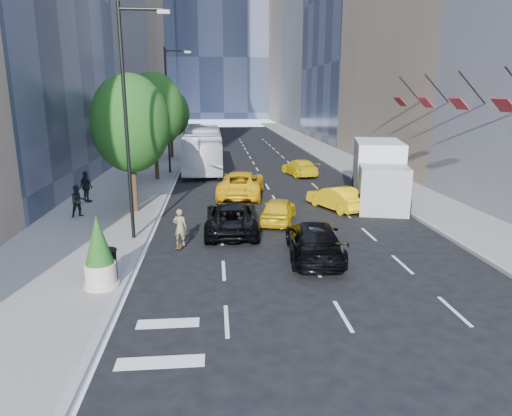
{
  "coord_description": "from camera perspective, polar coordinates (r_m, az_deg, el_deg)",
  "views": [
    {
      "loc": [
        -2.73,
        -16.24,
        6.46
      ],
      "look_at": [
        -0.97,
        3.25,
        1.6
      ],
      "focal_mm": 32.0,
      "sensor_mm": 36.0,
      "label": 1
    }
  ],
  "objects": [
    {
      "name": "facade_flags",
      "position": [
        29.45,
        22.4,
        12.39
      ],
      "size": [
        1.85,
        13.3,
        2.05
      ],
      "color": "black",
      "rests_on": "ground"
    },
    {
      "name": "ground",
      "position": [
        17.69,
        4.13,
        -7.51
      ],
      "size": [
        160.0,
        160.0,
        0.0
      ],
      "primitive_type": "plane",
      "color": "black",
      "rests_on": "ground"
    },
    {
      "name": "lamp_near",
      "position": [
        20.56,
        -15.54,
        11.65
      ],
      "size": [
        2.13,
        0.22,
        10.0
      ],
      "color": "black",
      "rests_on": "sidewalk_left"
    },
    {
      "name": "taxi_a",
      "position": [
        23.7,
        2.84,
        -0.23
      ],
      "size": [
        2.52,
        4.15,
        1.32
      ],
      "primitive_type": "imported",
      "rotation": [
        0.0,
        0.0,
        2.88
      ],
      "color": "#DCAF0B",
      "rests_on": "ground"
    },
    {
      "name": "black_sedan_mercedes",
      "position": [
        18.65,
        7.29,
        -3.99
      ],
      "size": [
        2.59,
        5.36,
        1.51
      ],
      "primitive_type": "imported",
      "rotation": [
        0.0,
        0.0,
        3.05
      ],
      "color": "black",
      "rests_on": "ground"
    },
    {
      "name": "taxi_d",
      "position": [
        37.83,
        5.48,
        5.07
      ],
      "size": [
        2.73,
        4.83,
        1.32
      ],
      "primitive_type": "imported",
      "rotation": [
        0.0,
        0.0,
        3.34
      ],
      "color": "yellow",
      "rests_on": "ground"
    },
    {
      "name": "taxi_b",
      "position": [
        26.8,
        9.96,
        1.27
      ],
      "size": [
        2.92,
        4.32,
        1.35
      ],
      "primitive_type": "imported",
      "rotation": [
        0.0,
        0.0,
        3.55
      ],
      "color": "yellow",
      "rests_on": "ground"
    },
    {
      "name": "pedestrian_b",
      "position": [
        29.26,
        -20.43,
        2.51
      ],
      "size": [
        1.15,
        1.08,
        1.9
      ],
      "primitive_type": "imported",
      "rotation": [
        0.0,
        0.0,
        2.43
      ],
      "color": "black",
      "rests_on": "sidewalk_left"
    },
    {
      "name": "taxi_c",
      "position": [
        29.82,
        -1.84,
        3.04
      ],
      "size": [
        3.58,
        6.25,
        1.64
      ],
      "primitive_type": "imported",
      "rotation": [
        0.0,
        0.0,
        2.99
      ],
      "color": "yellow",
      "rests_on": "ground"
    },
    {
      "name": "tree_far",
      "position": [
        48.48,
        -10.66,
        11.54
      ],
      "size": [
        3.9,
        3.9,
        6.92
      ],
      "color": "black",
      "rests_on": "sidewalk_left"
    },
    {
      "name": "pedestrian_a",
      "position": [
        25.89,
        -21.33,
        0.81
      ],
      "size": [
        1.04,
        0.99,
        1.7
      ],
      "primitive_type": "imported",
      "rotation": [
        0.0,
        0.0,
        0.56
      ],
      "color": "black",
      "rests_on": "sidewalk_left"
    },
    {
      "name": "skateboarder",
      "position": [
        19.94,
        -9.47,
        -2.7
      ],
      "size": [
        0.66,
        0.5,
        1.63
      ],
      "primitive_type": "imported",
      "rotation": [
        0.0,
        0.0,
        2.94
      ],
      "color": "#726747",
      "rests_on": "ground"
    },
    {
      "name": "trash_can",
      "position": [
        16.97,
        -18.12,
        -6.76
      ],
      "size": [
        0.68,
        0.68,
        1.02
      ],
      "primitive_type": "cylinder",
      "color": "black",
      "rests_on": "sidewalk_left"
    },
    {
      "name": "planter_shrub",
      "position": [
        16.14,
        -19.02,
        -5.36
      ],
      "size": [
        1.04,
        1.04,
        2.49
      ],
      "color": "beige",
      "rests_on": "sidewalk_left"
    },
    {
      "name": "tree_near",
      "position": [
        25.67,
        -15.42,
        10.13
      ],
      "size": [
        4.2,
        4.2,
        7.46
      ],
      "color": "black",
      "rests_on": "sidewalk_left"
    },
    {
      "name": "tower_right_far",
      "position": [
        118.34,
        7.57,
        22.85
      ],
      "size": [
        20.0,
        24.0,
        50.0
      ],
      "primitive_type": "cube",
      "color": "#7E6E57",
      "rests_on": "ground"
    },
    {
      "name": "traffic_signal",
      "position": [
        56.4,
        -9.07,
        11.52
      ],
      "size": [
        2.48,
        0.53,
        5.2
      ],
      "color": "black",
      "rests_on": "sidewalk_left"
    },
    {
      "name": "box_truck",
      "position": [
        29.09,
        15.1,
        4.37
      ],
      "size": [
        4.53,
        8.08,
        3.66
      ],
      "rotation": [
        0.0,
        0.0,
        -0.25
      ],
      "color": "silver",
      "rests_on": "ground"
    },
    {
      "name": "lamp_far",
      "position": [
        38.41,
        -10.79,
        12.74
      ],
      "size": [
        2.13,
        0.22,
        10.0
      ],
      "color": "black",
      "rests_on": "sidewalk_left"
    },
    {
      "name": "tree_mid",
      "position": [
        35.54,
        -12.65,
        11.77
      ],
      "size": [
        4.5,
        4.5,
        7.99
      ],
      "color": "black",
      "rests_on": "sidewalk_left"
    },
    {
      "name": "sidewalk_left",
      "position": [
        47.09,
        -12.82,
        5.81
      ],
      "size": [
        6.0,
        120.0,
        0.15
      ],
      "primitive_type": "cube",
      "color": "slate",
      "rests_on": "ground"
    },
    {
      "name": "city_bus",
      "position": [
        40.98,
        -6.61,
        7.4
      ],
      "size": [
        3.18,
        13.32,
        3.71
      ],
      "primitive_type": "imported",
      "rotation": [
        0.0,
        0.0,
        0.0
      ],
      "color": "white",
      "rests_on": "ground"
    },
    {
      "name": "sidewalk_right",
      "position": [
        48.38,
        10.21,
        6.14
      ],
      "size": [
        4.0,
        120.0,
        0.15
      ],
      "primitive_type": "cube",
      "color": "slate",
      "rests_on": "ground"
    },
    {
      "name": "black_sedan_lincoln",
      "position": [
        21.95,
        -3.07,
        -1.19
      ],
      "size": [
        2.61,
        5.39,
        1.48
      ],
      "primitive_type": "imported",
      "rotation": [
        0.0,
        0.0,
        3.11
      ],
      "color": "black",
      "rests_on": "ground"
    }
  ]
}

